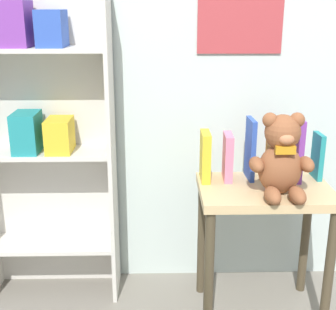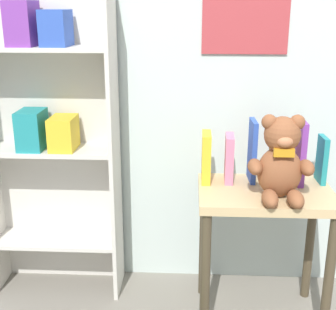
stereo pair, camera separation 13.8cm
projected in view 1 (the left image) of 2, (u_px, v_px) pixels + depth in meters
wall_back at (235, 21)px, 2.06m from camera, size 4.80×0.07×2.50m
bookshelf_side at (45, 133)px, 2.06m from camera, size 0.60×0.22×1.40m
display_table at (264, 213)px, 1.97m from camera, size 0.55×0.37×0.60m
teddy_bear at (281, 158)px, 1.82m from camera, size 0.25×0.23×0.33m
book_standing_yellow at (205, 156)px, 1.99m from camera, size 0.04×0.13×0.21m
book_standing_pink at (228, 157)px, 2.00m from camera, size 0.04×0.13×0.20m
book_standing_blue at (250, 149)px, 2.00m from camera, size 0.02×0.13×0.26m
book_standing_orange at (273, 154)px, 2.01m from camera, size 0.05×0.11×0.21m
book_standing_purple at (297, 149)px, 1.98m from camera, size 0.02×0.13×0.27m
book_standing_teal at (318, 156)px, 2.01m from camera, size 0.03×0.10×0.20m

